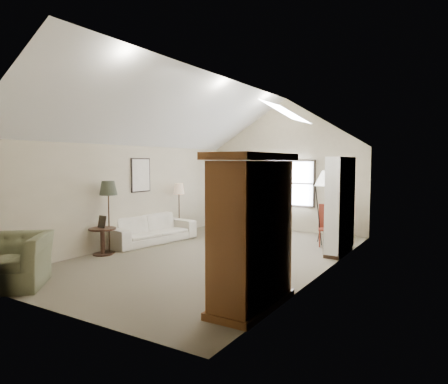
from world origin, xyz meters
The scene contains 18 objects.
room_shell centered at (0.00, 0.00, 3.21)m, with size 5.01×8.01×4.00m.
window centered at (0.10, 3.96, 1.45)m, with size 1.72×0.08×1.42m, color black.
skylight centered at (1.30, 0.90, 3.22)m, with size 0.80×1.20×0.52m, color white, non-canonical shape.
wall_art centered at (-1.88, 1.94, 1.73)m, with size 1.97×3.71×0.88m.
armoire centered at (2.18, -2.40, 1.10)m, with size 0.60×1.50×2.20m, color brown.
tv_alcove centered at (2.34, 1.60, 1.15)m, with size 0.32×1.30×2.10m, color white.
media_console centered at (2.32, 1.60, 0.30)m, with size 0.34×1.18×0.60m, color #382316.
tv_panel centered at (2.32, 1.60, 0.92)m, with size 0.05×0.90×0.55m, color black.
sofa centered at (-2.20, 0.35, 0.35)m, with size 2.43×0.95×0.71m, color beige.
armchair_near centered at (-1.80, -3.70, 0.43)m, with size 1.34×1.17×0.87m, color #70714F.
armchair_far centered at (-0.96, 3.00, 0.44)m, with size 0.94×0.97×0.88m, color #66704E.
coffee_table centered at (0.24, 0.83, 0.25)m, with size 0.98×0.54×0.50m, color #321D14.
bowl centered at (0.24, 0.83, 0.53)m, with size 0.23×0.23×0.06m, color #3C2218.
side_table centered at (-2.20, -1.25, 0.30)m, with size 0.61×0.61×0.61m, color #341B15.
side_chair centered at (1.83, 2.29, 0.52)m, with size 0.40×0.40×1.04m, color maroon.
tripod_lamp centered at (1.71, 2.52, 0.95)m, with size 0.55×0.55×1.90m, color white, non-canonical shape.
dark_lamp centered at (-2.20, -1.05, 0.85)m, with size 0.41×0.41×1.69m, color #2A2D20, non-canonical shape.
tan_lamp centered at (-2.20, 1.55, 0.76)m, with size 0.30×0.30×1.52m, color tan, non-canonical shape.
Camera 1 is at (4.76, -7.39, 2.08)m, focal length 32.00 mm.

